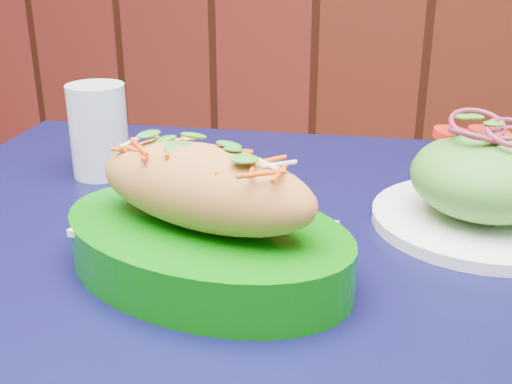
# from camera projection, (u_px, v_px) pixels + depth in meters

# --- Properties ---
(cafe_table) EXTENTS (0.88, 0.88, 0.75)m
(cafe_table) POSITION_uv_depth(u_px,v_px,m) (242.00, 337.00, 0.62)
(cafe_table) COLOR black
(cafe_table) RESTS_ON ground
(banh_mi_basket) EXTENTS (0.30, 0.23, 0.12)m
(banh_mi_basket) POSITION_uv_depth(u_px,v_px,m) (205.00, 224.00, 0.54)
(banh_mi_basket) COLOR #086B07
(banh_mi_basket) RESTS_ON cafe_table
(salad_plate) EXTENTS (0.22, 0.22, 0.11)m
(salad_plate) POSITION_uv_depth(u_px,v_px,m) (485.00, 185.00, 0.63)
(salad_plate) COLOR white
(salad_plate) RESTS_ON cafe_table
(water_glass) EXTENTS (0.07, 0.07, 0.11)m
(water_glass) POSITION_uv_depth(u_px,v_px,m) (99.00, 131.00, 0.77)
(water_glass) COLOR silver
(water_glass) RESTS_ON cafe_table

